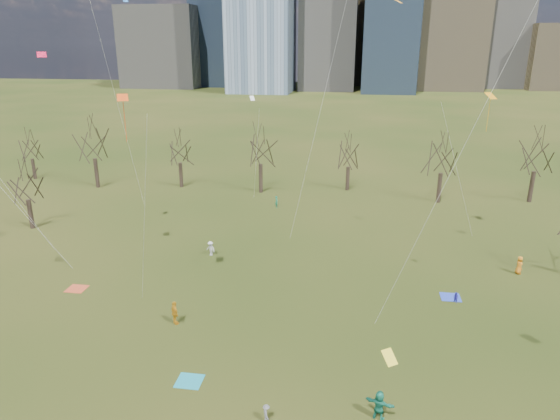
# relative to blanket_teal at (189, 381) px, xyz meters

# --- Properties ---
(ground) EXTENTS (500.00, 500.00, 0.00)m
(ground) POSITION_rel_blanket_teal_xyz_m (3.67, 1.39, -0.01)
(ground) COLOR black
(ground) RESTS_ON ground
(bare_tree_row) EXTENTS (113.04, 29.80, 9.50)m
(bare_tree_row) POSITION_rel_blanket_teal_xyz_m (3.58, 38.61, 6.10)
(bare_tree_row) COLOR black
(bare_tree_row) RESTS_ON ground
(blanket_teal) EXTENTS (1.60, 1.50, 0.03)m
(blanket_teal) POSITION_rel_blanket_teal_xyz_m (0.00, 0.00, 0.00)
(blanket_teal) COLOR teal
(blanket_teal) RESTS_ON ground
(blanket_navy) EXTENTS (1.60, 1.50, 0.03)m
(blanket_navy) POSITION_rel_blanket_teal_xyz_m (17.92, 13.66, 0.00)
(blanket_navy) COLOR blue
(blanket_navy) RESTS_ON ground
(blanket_crimson) EXTENTS (1.60, 1.50, 0.03)m
(blanket_crimson) POSITION_rel_blanket_teal_xyz_m (-13.50, 10.37, 0.00)
(blanket_crimson) COLOR #C14726
(blanket_crimson) RESTS_ON ground
(person_3) EXTENTS (0.64, 0.79, 1.07)m
(person_3) POSITION_rel_blanket_teal_xyz_m (5.35, -2.66, 0.52)
(person_3) COLOR #5D5E62
(person_3) RESTS_ON ground
(person_4) EXTENTS (1.07, 1.11, 1.86)m
(person_4) POSITION_rel_blanket_teal_xyz_m (-3.17, 6.27, 0.92)
(person_4) COLOR orange
(person_4) RESTS_ON ground
(person_5) EXTENTS (1.73, 1.01, 1.78)m
(person_5) POSITION_rel_blanket_teal_xyz_m (11.52, -1.51, 0.87)
(person_5) COLOR #1B7C61
(person_5) RESTS_ON ground
(person_8) EXTENTS (0.57, 0.57, 0.93)m
(person_8) POSITION_rel_blanket_teal_xyz_m (18.14, 12.76, 0.45)
(person_8) COLOR #262399
(person_8) RESTS_ON ground
(person_9) EXTENTS (1.09, 0.88, 1.47)m
(person_9) POSITION_rel_blanket_teal_xyz_m (-4.13, 19.01, 0.72)
(person_9) COLOR silver
(person_9) RESTS_ON ground
(person_12) EXTENTS (0.62, 0.88, 1.68)m
(person_12) POSITION_rel_blanket_teal_xyz_m (24.77, 19.24, 0.83)
(person_12) COLOR orange
(person_12) RESTS_ON ground
(person_13) EXTENTS (0.49, 0.62, 1.49)m
(person_13) POSITION_rel_blanket_teal_xyz_m (-0.08, 35.05, 0.73)
(person_13) COLOR #1C7F57
(person_13) RESTS_ON ground
(kites_airborne) EXTENTS (65.50, 47.26, 28.47)m
(kites_airborne) POSITION_rel_blanket_teal_xyz_m (10.29, 13.84, 12.74)
(kites_airborne) COLOR #DC4812
(kites_airborne) RESTS_ON ground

